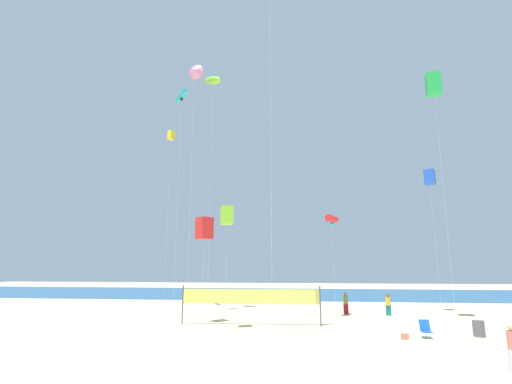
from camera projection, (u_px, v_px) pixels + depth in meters
ground_plane at (265, 357)px, 15.36m from camera, size 120.00×120.00×0.00m
ocean_band at (288, 294)px, 48.19m from camera, size 120.00×20.00×0.01m
beachgoer_olive_shirt at (346, 302)px, 28.74m from camera, size 0.37×0.37×1.62m
beachgoer_mustard_shirt at (388, 303)px, 27.95m from camera, size 0.37×0.37×1.60m
folding_beach_chair at (426, 328)px, 19.48m from camera, size 0.52×0.65×0.89m
trash_barrel at (479, 329)px, 19.78m from camera, size 0.58×0.58×0.82m
volleyball_net at (250, 298)px, 23.81m from camera, size 8.82×0.31×2.40m
beach_handbag at (405, 337)px, 19.03m from camera, size 0.35×0.18×0.28m
kite_cyan_tube at (182, 96)px, 35.43m from camera, size 1.58×2.13×19.58m
kite_yellow_box at (171, 136)px, 37.47m from camera, size 0.75×0.75×16.81m
kite_red_tube at (332, 219)px, 27.94m from camera, size 1.13×1.63×7.33m
kite_lime_inflatable at (213, 81)px, 33.04m from camera, size 2.20×1.79×20.23m
kite_lime_box at (227, 215)px, 22.84m from camera, size 0.90×0.90×7.22m
kite_pink_delta at (195, 71)px, 31.11m from camera, size 1.42×0.82×20.13m
kite_green_box at (433, 85)px, 27.50m from camera, size 1.17×1.17×17.46m
kite_blue_box at (430, 177)px, 30.98m from camera, size 1.05×1.05×11.40m
kite_red_box at (204, 228)px, 25.09m from camera, size 1.27×1.27×6.82m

